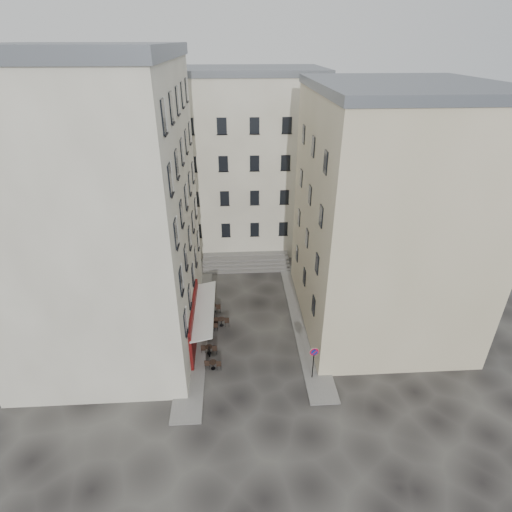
{
  "coord_description": "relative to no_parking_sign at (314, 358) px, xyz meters",
  "views": [
    {
      "loc": [
        -1.11,
        -23.88,
        20.99
      ],
      "look_at": [
        0.55,
        4.0,
        5.78
      ],
      "focal_mm": 28.0,
      "sensor_mm": 36.0,
      "label": 1
    }
  ],
  "objects": [
    {
      "name": "bistro_table_a",
      "position": [
        -6.97,
        1.36,
        -1.52
      ],
      "size": [
        1.19,
        0.56,
        0.84
      ],
      "color": "black",
      "rests_on": "ground"
    },
    {
      "name": "ground",
      "position": [
        -4.04,
        3.63,
        -1.94
      ],
      "size": [
        90.0,
        90.0,
        0.0
      ],
      "primitive_type": "plane",
      "color": "black",
      "rests_on": "ground"
    },
    {
      "name": "building_left",
      "position": [
        -14.54,
        6.63,
        8.37
      ],
      "size": [
        12.2,
        16.2,
        20.6
      ],
      "color": "beige",
      "rests_on": "ground"
    },
    {
      "name": "bistro_table_e",
      "position": [
        -7.17,
        8.21,
        -1.48
      ],
      "size": [
        1.28,
        0.6,
        0.9
      ],
      "color": "black",
      "rests_on": "ground"
    },
    {
      "name": "sidewalk_left",
      "position": [
        -8.54,
        7.63,
        -1.88
      ],
      "size": [
        2.0,
        22.0,
        0.12
      ],
      "primitive_type": "cube",
      "color": "slate",
      "rests_on": "ground"
    },
    {
      "name": "sidewalk_right",
      "position": [
        0.46,
        6.63,
        -1.88
      ],
      "size": [
        2.0,
        18.0,
        0.12
      ],
      "primitive_type": "cube",
      "color": "slate",
      "rests_on": "ground"
    },
    {
      "name": "building_back",
      "position": [
        -5.04,
        22.63,
        7.37
      ],
      "size": [
        18.2,
        10.2,
        18.6
      ],
      "color": "beige",
      "rests_on": "ground"
    },
    {
      "name": "bistro_table_d",
      "position": [
        -6.44,
        6.27,
        -1.48
      ],
      "size": [
        1.29,
        0.61,
        0.91
      ],
      "color": "black",
      "rests_on": "ground"
    },
    {
      "name": "bollard_far",
      "position": [
        -7.29,
        9.63,
        -1.42
      ],
      "size": [
        0.12,
        0.12,
        0.98
      ],
      "color": "black",
      "rests_on": "ground"
    },
    {
      "name": "bistro_table_b",
      "position": [
        -7.32,
        2.98,
        -1.51
      ],
      "size": [
        1.21,
        0.57,
        0.85
      ],
      "color": "black",
      "rests_on": "ground"
    },
    {
      "name": "bollard_mid",
      "position": [
        -7.29,
        6.13,
        -1.42
      ],
      "size": [
        0.12,
        0.12,
        0.98
      ],
      "color": "black",
      "rests_on": "ground"
    },
    {
      "name": "cafe_storefront",
      "position": [
        -8.35,
        4.63,
        -0.07
      ],
      "size": [
        1.74,
        7.3,
        3.5
      ],
      "color": "#480A0B",
      "rests_on": "ground"
    },
    {
      "name": "no_parking_sign",
      "position": [
        0.0,
        0.0,
        0.0
      ],
      "size": [
        0.63,
        0.12,
        2.74
      ],
      "rotation": [
        0.0,
        0.0,
        0.09
      ],
      "color": "black",
      "rests_on": "ground"
    },
    {
      "name": "pedestrian",
      "position": [
        -7.24,
        6.68,
        -1.04
      ],
      "size": [
        0.79,
        0.74,
        1.81
      ],
      "primitive_type": "imported",
      "rotation": [
        0.0,
        0.0,
        3.77
      ],
      "color": "black",
      "rests_on": "ground"
    },
    {
      "name": "stone_steps",
      "position": [
        -4.04,
        16.21,
        -1.54
      ],
      "size": [
        9.0,
        3.15,
        0.8
      ],
      "color": "#64615F",
      "rests_on": "ground"
    },
    {
      "name": "bistro_table_c",
      "position": [
        -7.28,
        5.74,
        -1.54
      ],
      "size": [
        1.13,
        0.53,
        0.8
      ],
      "color": "black",
      "rests_on": "ground"
    },
    {
      "name": "bollard_near",
      "position": [
        -7.29,
        2.63,
        -1.42
      ],
      "size": [
        0.12,
        0.12,
        0.98
      ],
      "color": "black",
      "rests_on": "ground"
    },
    {
      "name": "building_right",
      "position": [
        6.46,
        7.13,
        7.37
      ],
      "size": [
        12.2,
        14.2,
        18.6
      ],
      "color": "#BFB38E",
      "rests_on": "ground"
    }
  ]
}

